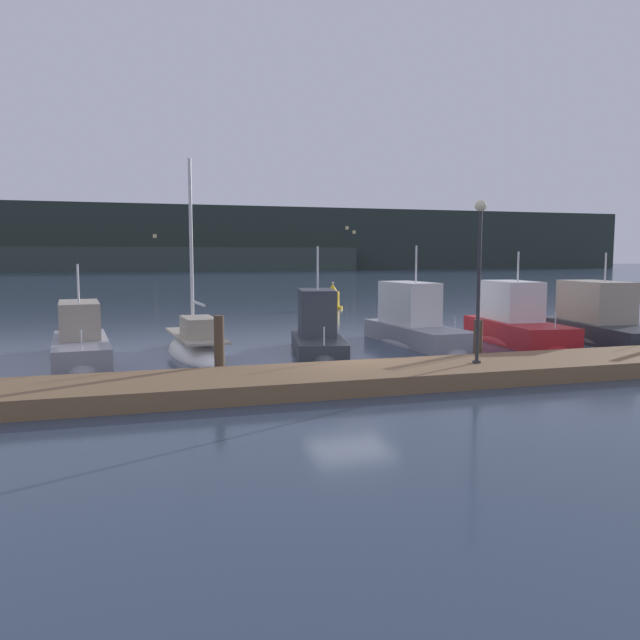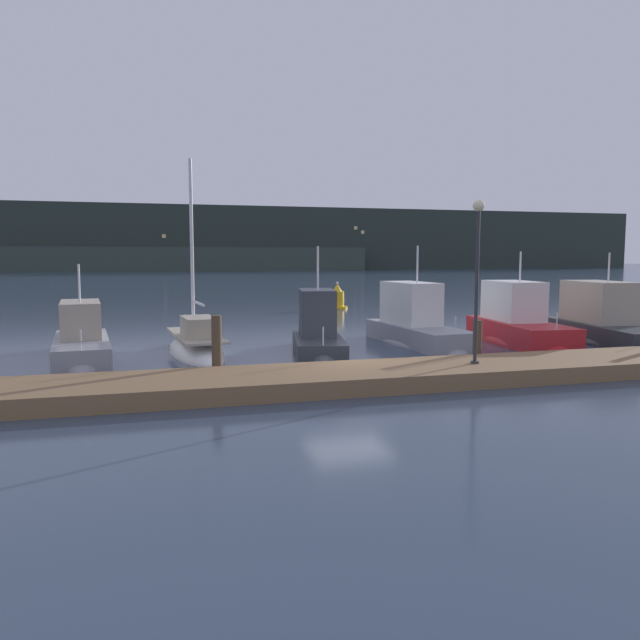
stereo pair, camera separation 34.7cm
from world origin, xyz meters
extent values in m
plane|color=#2D3D51|center=(0.00, 0.00, 0.00)|extent=(400.00, 400.00, 0.00)
cube|color=brown|center=(0.00, -2.20, 0.23)|extent=(32.56, 2.80, 0.45)
cylinder|color=#4C3D2D|center=(-4.00, -0.55, 0.91)|extent=(0.28, 0.28, 1.82)
cylinder|color=#4C3D2D|center=(4.00, -0.55, 0.73)|extent=(0.28, 0.28, 1.46)
ellipsoid|color=gray|center=(-7.95, 4.42, 0.00)|extent=(2.42, 6.44, 1.16)
cube|color=gray|center=(-7.95, 4.42, 0.34)|extent=(2.21, 5.80, 0.67)
cube|color=#A39984|center=(-8.01, 5.05, 1.28)|extent=(1.51, 2.87, 1.21)
cube|color=black|center=(-8.12, 6.30, 1.46)|extent=(1.14, 0.34, 0.54)
cylinder|color=silver|center=(-7.96, 4.55, 2.52)|extent=(0.07, 0.07, 1.28)
cylinder|color=silver|center=(-7.72, 1.79, 0.97)|extent=(0.04, 0.04, 0.60)
ellipsoid|color=white|center=(-4.19, 4.40, 0.00)|extent=(2.16, 5.91, 1.23)
cube|color=#A39984|center=(-4.19, 4.40, 0.66)|extent=(1.82, 4.96, 0.08)
cube|color=#A39984|center=(-4.13, 3.71, 1.04)|extent=(1.16, 1.93, 0.66)
cylinder|color=silver|center=(-4.23, 4.86, 3.73)|extent=(0.12, 0.12, 6.12)
cylinder|color=silver|center=(-4.13, 3.76, 1.84)|extent=(0.27, 2.22, 0.09)
cylinder|color=silver|center=(-4.41, 7.05, 0.91)|extent=(0.04, 0.04, 0.50)
ellipsoid|color=#2D3338|center=(0.02, 3.54, 0.00)|extent=(2.77, 5.43, 1.29)
cube|color=#2D3338|center=(0.02, 3.54, 0.28)|extent=(2.53, 4.89, 0.57)
cube|color=#333842|center=(0.12, 4.04, 1.40)|extent=(1.64, 2.47, 1.65)
cube|color=black|center=(0.32, 5.06, 1.64)|extent=(1.12, 0.51, 0.73)
cylinder|color=silver|center=(0.04, 3.64, 2.99)|extent=(0.07, 0.07, 1.55)
cylinder|color=silver|center=(-0.40, 1.40, 0.87)|extent=(0.04, 0.04, 0.60)
ellipsoid|color=gray|center=(4.29, 4.43, 0.00)|extent=(2.40, 6.58, 0.93)
cube|color=gray|center=(4.29, 4.43, 0.37)|extent=(2.20, 5.93, 0.75)
cube|color=silver|center=(4.26, 5.08, 1.57)|extent=(1.54, 2.93, 1.65)
cube|color=black|center=(4.18, 6.37, 1.82)|extent=(1.22, 0.38, 0.73)
cylinder|color=silver|center=(4.29, 4.56, 3.11)|extent=(0.07, 0.07, 1.42)
cylinder|color=silver|center=(4.46, 1.72, 1.05)|extent=(0.04, 0.04, 0.60)
ellipsoid|color=red|center=(8.27, 3.62, 0.00)|extent=(2.88, 6.50, 1.34)
cube|color=red|center=(8.27, 3.62, 0.43)|extent=(2.64, 5.85, 0.86)
cube|color=silver|center=(8.34, 4.24, 1.64)|extent=(1.80, 2.92, 1.56)
cube|color=black|center=(8.47, 5.50, 1.88)|extent=(1.36, 0.43, 0.69)
cylinder|color=silver|center=(8.28, 3.74, 3.01)|extent=(0.07, 0.07, 1.17)
cylinder|color=silver|center=(7.99, 0.99, 1.16)|extent=(0.04, 0.04, 0.60)
ellipsoid|color=#2D3338|center=(11.86, 2.97, 0.00)|extent=(3.46, 7.52, 1.29)
cube|color=#2D3338|center=(11.86, 2.97, 0.37)|extent=(3.16, 6.78, 0.75)
cube|color=#A39984|center=(11.96, 3.69, 1.57)|extent=(2.12, 3.39, 1.65)
cube|color=black|center=(12.16, 5.13, 1.82)|extent=(1.53, 0.51, 0.73)
cylinder|color=silver|center=(11.88, 3.11, 2.98)|extent=(0.07, 0.07, 1.16)
cylinder|color=gold|center=(6.14, 20.86, 0.08)|extent=(1.32, 1.32, 0.16)
cylinder|color=gold|center=(6.14, 20.86, 0.64)|extent=(0.88, 0.88, 0.96)
cone|color=gold|center=(6.14, 20.86, 1.37)|extent=(0.62, 0.62, 0.50)
sphere|color=#F9EAB7|center=(6.14, 20.86, 1.67)|extent=(0.16, 0.16, 0.16)
cylinder|color=#2D2D33|center=(2.94, -2.28, 0.48)|extent=(0.24, 0.24, 0.06)
cylinder|color=#2D2D33|center=(2.94, -2.28, 2.58)|extent=(0.10, 0.10, 4.14)
sphere|color=#F9EAB7|center=(2.94, -2.28, 4.79)|extent=(0.32, 0.32, 0.32)
cube|color=#28332D|center=(0.00, 131.71, 7.33)|extent=(240.00, 16.00, 14.66)
cube|color=#333F39|center=(-29.35, 121.71, 2.62)|extent=(144.00, 10.00, 5.23)
cube|color=#F4DB8C|center=(20.34, 123.66, 1.31)|extent=(0.80, 0.10, 0.80)
cube|color=#F4DB8C|center=(-1.49, 123.66, 7.65)|extent=(0.80, 0.10, 0.80)
cube|color=#F4DB8C|center=(27.80, 123.66, 1.68)|extent=(0.80, 0.10, 0.80)
cube|color=#F4DB8C|center=(42.75, 123.66, 9.96)|extent=(0.80, 0.10, 0.80)
cube|color=#F4DB8C|center=(44.52, 123.66, 8.96)|extent=(0.80, 0.10, 0.80)
cube|color=#F4DB8C|center=(-3.18, 123.66, 2.43)|extent=(0.80, 0.10, 0.80)
cube|color=#F4DB8C|center=(27.43, 123.66, 3.07)|extent=(0.80, 0.10, 0.80)
camera|label=1|loc=(-6.20, -17.52, 3.44)|focal=35.00mm
camera|label=2|loc=(-5.87, -17.61, 3.44)|focal=35.00mm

